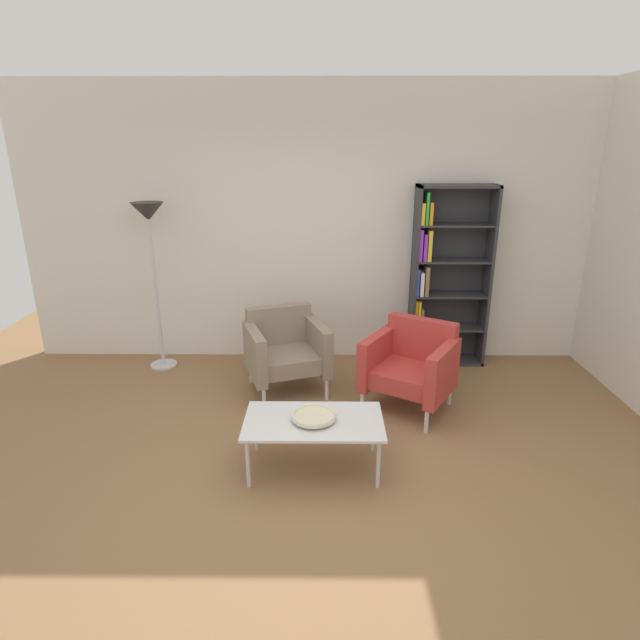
{
  "coord_description": "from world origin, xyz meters",
  "views": [
    {
      "loc": [
        0.01,
        -3.04,
        2.27
      ],
      "look_at": [
        -0.03,
        0.84,
        0.95
      ],
      "focal_mm": 28.96,
      "sensor_mm": 36.0,
      "label": 1
    }
  ],
  "objects_px": {
    "coffee_table_low": "(314,424)",
    "floor_lamp_torchiere": "(150,232)",
    "decorative_bowl": "(314,416)",
    "bookshelf_tall": "(443,279)",
    "armchair_near_window": "(285,349)",
    "armchair_by_bookshelf": "(411,364)"
  },
  "relations": [
    {
      "from": "coffee_table_low",
      "to": "floor_lamp_torchiere",
      "type": "bearing_deg",
      "value": 132.0
    },
    {
      "from": "decorative_bowl",
      "to": "floor_lamp_torchiere",
      "type": "bearing_deg",
      "value": 132.0
    },
    {
      "from": "bookshelf_tall",
      "to": "coffee_table_low",
      "type": "relative_size",
      "value": 1.9
    },
    {
      "from": "decorative_bowl",
      "to": "armchair_near_window",
      "type": "height_order",
      "value": "armchair_near_window"
    },
    {
      "from": "decorative_bowl",
      "to": "armchair_near_window",
      "type": "xyz_separation_m",
      "value": [
        -0.3,
        1.32,
        -0.02
      ]
    },
    {
      "from": "coffee_table_low",
      "to": "decorative_bowl",
      "type": "bearing_deg",
      "value": 180.0
    },
    {
      "from": "armchair_by_bookshelf",
      "to": "floor_lamp_torchiere",
      "type": "bearing_deg",
      "value": -167.82
    },
    {
      "from": "armchair_near_window",
      "to": "armchair_by_bookshelf",
      "type": "height_order",
      "value": "same"
    },
    {
      "from": "decorative_bowl",
      "to": "armchair_by_bookshelf",
      "type": "distance_m",
      "value": 1.29
    },
    {
      "from": "bookshelf_tall",
      "to": "armchair_near_window",
      "type": "distance_m",
      "value": 1.84
    },
    {
      "from": "bookshelf_tall",
      "to": "floor_lamp_torchiere",
      "type": "distance_m",
      "value": 3.04
    },
    {
      "from": "decorative_bowl",
      "to": "floor_lamp_torchiere",
      "type": "distance_m",
      "value": 2.69
    },
    {
      "from": "decorative_bowl",
      "to": "armchair_near_window",
      "type": "distance_m",
      "value": 1.36
    },
    {
      "from": "bookshelf_tall",
      "to": "decorative_bowl",
      "type": "bearing_deg",
      "value": -123.17
    },
    {
      "from": "armchair_near_window",
      "to": "armchair_by_bookshelf",
      "type": "relative_size",
      "value": 0.94
    },
    {
      "from": "decorative_bowl",
      "to": "armchair_near_window",
      "type": "relative_size",
      "value": 0.36
    },
    {
      "from": "coffee_table_low",
      "to": "armchair_by_bookshelf",
      "type": "xyz_separation_m",
      "value": [
        0.85,
        0.96,
        0.05
      ]
    },
    {
      "from": "bookshelf_tall",
      "to": "coffee_table_low",
      "type": "xyz_separation_m",
      "value": [
        -1.32,
        -2.02,
        -0.56
      ]
    },
    {
      "from": "decorative_bowl",
      "to": "armchair_by_bookshelf",
      "type": "relative_size",
      "value": 0.34
    },
    {
      "from": "armchair_near_window",
      "to": "floor_lamp_torchiere",
      "type": "distance_m",
      "value": 1.79
    },
    {
      "from": "decorative_bowl",
      "to": "floor_lamp_torchiere",
      "type": "relative_size",
      "value": 0.18
    },
    {
      "from": "coffee_table_low",
      "to": "armchair_by_bookshelf",
      "type": "bearing_deg",
      "value": 48.41
    }
  ]
}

